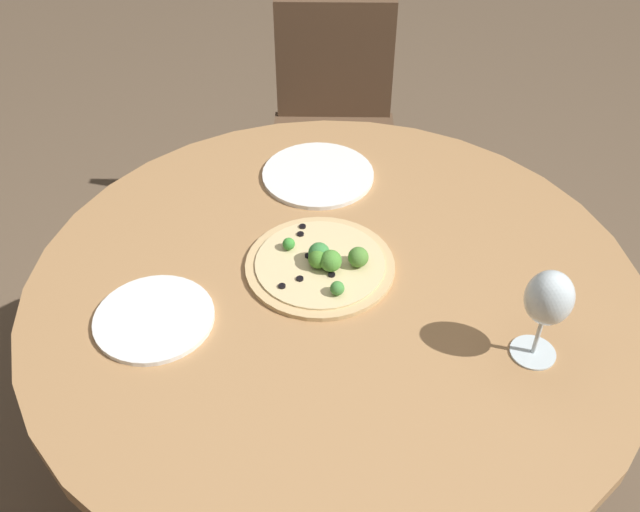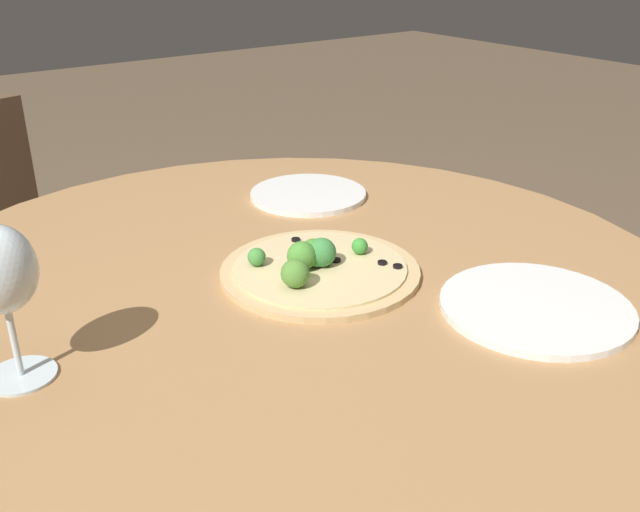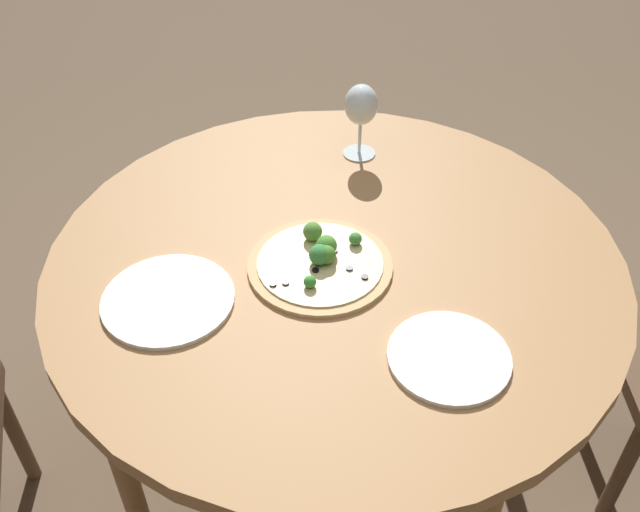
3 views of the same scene
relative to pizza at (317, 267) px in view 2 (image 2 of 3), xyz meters
The scene contains 5 objects.
dining_table 0.09m from the pizza, 63.79° to the left, with size 1.20×1.20×0.72m.
pizza is the anchor object (origin of this frame).
wine_glass 0.44m from the pizza, 91.18° to the left, with size 0.08×0.08×0.19m.
plate_near 0.31m from the pizza, 146.47° to the right, with size 0.26×0.26×0.01m.
plate_far 0.34m from the pizza, 33.48° to the right, with size 0.22×0.22×0.01m.
Camera 2 is at (-0.78, 0.52, 1.19)m, focal length 40.00 mm.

